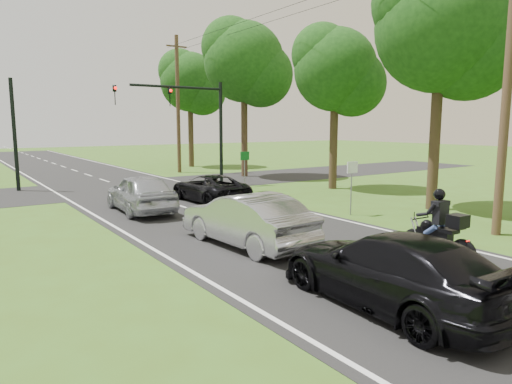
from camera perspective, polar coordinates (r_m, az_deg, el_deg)
ground at (r=13.20m, az=6.91°, el=-7.21°), size 140.00×140.00×0.00m
road at (r=21.55m, az=-10.94°, el=-1.21°), size 8.00×100.00×0.01m
cross_road at (r=27.10m, az=-16.04°, el=0.55°), size 60.00×7.00×0.01m
motorcycle_rider at (r=12.99m, az=22.06°, el=-4.61°), size 0.63×2.22×1.91m
dark_suv at (r=21.28m, az=-5.83°, el=0.51°), size 2.20×4.58×1.26m
silver_sedan at (r=13.39m, az=-1.22°, el=-3.43°), size 1.96×4.84×1.56m
silver_suv at (r=19.18m, az=-14.23°, el=-0.09°), size 2.08×4.70×1.57m
dark_car_behind at (r=9.37m, az=16.49°, el=-9.28°), size 2.30×5.15×1.47m
traffic_signal at (r=26.30m, az=-7.98°, el=9.60°), size 6.38×0.44×6.00m
signal_pole_far at (r=27.71m, az=-27.94°, el=6.29°), size 0.20×0.20×6.00m
utility_pole_near at (r=16.54m, az=29.00°, el=12.73°), size 1.60×0.28×10.00m
utility_pole_far at (r=34.78m, az=-9.73°, el=10.79°), size 1.60×0.28×10.00m
sign_white at (r=18.24m, az=11.91°, el=2.09°), size 0.55×0.07×2.12m
sign_green at (r=24.53m, az=-1.42°, el=3.83°), size 0.55×0.07×2.12m
tree_row_b at (r=20.92m, az=23.11°, el=17.63°), size 5.60×5.43×10.06m
tree_row_c at (r=25.96m, az=10.60°, el=14.19°), size 4.80×4.65×8.76m
tree_row_d at (r=31.83m, az=-0.77°, el=15.39°), size 5.76×5.58×10.45m
tree_row_e at (r=39.72m, az=-7.75°, el=13.05°), size 5.28×5.12×9.61m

